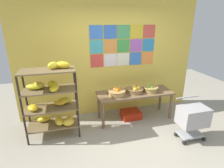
{
  "coord_description": "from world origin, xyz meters",
  "views": [
    {
      "loc": [
        -1.06,
        -2.3,
        2.23
      ],
      "look_at": [
        -0.14,
        1.07,
        0.97
      ],
      "focal_mm": 28.87,
      "sensor_mm": 36.0,
      "label": 1
    }
  ],
  "objects_px": {
    "fruit_basket_left": "(117,92)",
    "fruit_basket_back_right": "(151,89)",
    "produce_crate_under_table": "(131,114)",
    "banana_shelf_unit": "(52,98)",
    "display_table": "(135,95)",
    "shopping_cart": "(193,117)",
    "fruit_basket_back_left": "(135,90)"
  },
  "relations": [
    {
      "from": "fruit_basket_left",
      "to": "fruit_basket_back_right",
      "type": "relative_size",
      "value": 1.09
    },
    {
      "from": "fruit_basket_left",
      "to": "produce_crate_under_table",
      "type": "relative_size",
      "value": 0.85
    },
    {
      "from": "banana_shelf_unit",
      "to": "fruit_basket_back_right",
      "type": "xyz_separation_m",
      "value": [
        2.14,
        0.14,
        -0.07
      ]
    },
    {
      "from": "display_table",
      "to": "shopping_cart",
      "type": "height_order",
      "value": "shopping_cart"
    },
    {
      "from": "fruit_basket_back_right",
      "to": "fruit_basket_back_left",
      "type": "bearing_deg",
      "value": 173.12
    },
    {
      "from": "fruit_basket_back_right",
      "to": "fruit_basket_back_left",
      "type": "height_order",
      "value": "fruit_basket_back_left"
    },
    {
      "from": "produce_crate_under_table",
      "to": "shopping_cart",
      "type": "xyz_separation_m",
      "value": [
        0.84,
        -1.07,
        0.38
      ]
    },
    {
      "from": "fruit_basket_back_right",
      "to": "shopping_cart",
      "type": "height_order",
      "value": "shopping_cart"
    },
    {
      "from": "banana_shelf_unit",
      "to": "produce_crate_under_table",
      "type": "distance_m",
      "value": 1.87
    },
    {
      "from": "produce_crate_under_table",
      "to": "shopping_cart",
      "type": "relative_size",
      "value": 0.55
    },
    {
      "from": "produce_crate_under_table",
      "to": "display_table",
      "type": "bearing_deg",
      "value": -27.4
    },
    {
      "from": "display_table",
      "to": "fruit_basket_left",
      "type": "bearing_deg",
      "value": -173.9
    },
    {
      "from": "fruit_basket_left",
      "to": "fruit_basket_back_left",
      "type": "relative_size",
      "value": 0.96
    },
    {
      "from": "fruit_basket_back_right",
      "to": "produce_crate_under_table",
      "type": "distance_m",
      "value": 0.78
    },
    {
      "from": "banana_shelf_unit",
      "to": "shopping_cart",
      "type": "distance_m",
      "value": 2.71
    },
    {
      "from": "banana_shelf_unit",
      "to": "fruit_basket_left",
      "type": "xyz_separation_m",
      "value": [
        1.33,
        0.14,
        -0.06
      ]
    },
    {
      "from": "display_table",
      "to": "produce_crate_under_table",
      "type": "xyz_separation_m",
      "value": [
        -0.07,
        0.04,
        -0.5
      ]
    },
    {
      "from": "banana_shelf_unit",
      "to": "fruit_basket_back_left",
      "type": "distance_m",
      "value": 1.79
    },
    {
      "from": "fruit_basket_left",
      "to": "shopping_cart",
      "type": "relative_size",
      "value": 0.47
    },
    {
      "from": "fruit_basket_back_left",
      "to": "banana_shelf_unit",
      "type": "bearing_deg",
      "value": -173.97
    },
    {
      "from": "display_table",
      "to": "fruit_basket_back_left",
      "type": "xyz_separation_m",
      "value": [
        -0.01,
        0.0,
        0.14
      ]
    },
    {
      "from": "fruit_basket_back_left",
      "to": "produce_crate_under_table",
      "type": "bearing_deg",
      "value": 150.57
    },
    {
      "from": "display_table",
      "to": "shopping_cart",
      "type": "bearing_deg",
      "value": -53.4
    },
    {
      "from": "fruit_basket_left",
      "to": "fruit_basket_back_right",
      "type": "bearing_deg",
      "value": 0.39
    },
    {
      "from": "fruit_basket_back_left",
      "to": "produce_crate_under_table",
      "type": "xyz_separation_m",
      "value": [
        -0.06,
        0.03,
        -0.64
      ]
    },
    {
      "from": "fruit_basket_back_left",
      "to": "fruit_basket_left",
      "type": "bearing_deg",
      "value": -173.52
    },
    {
      "from": "banana_shelf_unit",
      "to": "display_table",
      "type": "distance_m",
      "value": 1.81
    },
    {
      "from": "fruit_basket_back_right",
      "to": "produce_crate_under_table",
      "type": "bearing_deg",
      "value": 169.6
    },
    {
      "from": "display_table",
      "to": "produce_crate_under_table",
      "type": "relative_size",
      "value": 3.86
    },
    {
      "from": "banana_shelf_unit",
      "to": "produce_crate_under_table",
      "type": "xyz_separation_m",
      "value": [
        1.71,
        0.22,
        -0.71
      ]
    },
    {
      "from": "shopping_cart",
      "to": "fruit_basket_left",
      "type": "bearing_deg",
      "value": 141.24
    },
    {
      "from": "banana_shelf_unit",
      "to": "fruit_basket_back_left",
      "type": "bearing_deg",
      "value": 6.03
    }
  ]
}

